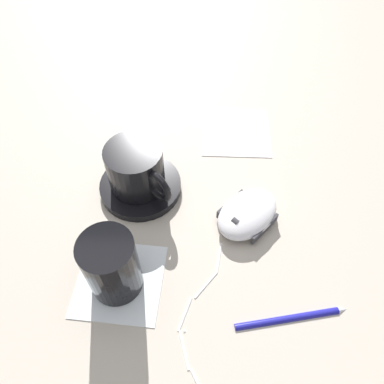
# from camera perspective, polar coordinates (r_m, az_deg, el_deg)

# --- Properties ---
(ground_plane) EXTENTS (3.00, 3.00, 0.00)m
(ground_plane) POSITION_cam_1_polar(r_m,az_deg,el_deg) (0.56, -0.58, -2.46)
(ground_plane) COLOR #B2A899
(saucer) EXTENTS (0.12, 0.12, 0.01)m
(saucer) POSITION_cam_1_polar(r_m,az_deg,el_deg) (0.58, -7.82, 0.90)
(saucer) COLOR black
(saucer) RESTS_ON ground
(coffee_cup) EXTENTS (0.09, 0.10, 0.07)m
(coffee_cup) POSITION_cam_1_polar(r_m,az_deg,el_deg) (0.55, -8.44, 3.53)
(coffee_cup) COLOR black
(coffee_cup) RESTS_ON saucer
(computer_mouse) EXTENTS (0.12, 0.12, 0.03)m
(computer_mouse) POSITION_cam_1_polar(r_m,az_deg,el_deg) (0.54, 8.43, -3.29)
(computer_mouse) COLOR silver
(computer_mouse) RESTS_ON ground
(mouse_cable) EXTENTS (0.21, 0.05, 0.00)m
(mouse_cable) POSITION_cam_1_polar(r_m,az_deg,el_deg) (0.49, 1.40, -18.32)
(mouse_cable) COLOR white
(mouse_cable) RESTS_ON ground
(napkin_under_glass) EXTENTS (0.12, 0.12, 0.00)m
(napkin_under_glass) POSITION_cam_1_polar(r_m,az_deg,el_deg) (0.51, -10.97, -13.11)
(napkin_under_glass) COLOR white
(napkin_under_glass) RESTS_ON ground
(drinking_glass) EXTENTS (0.07, 0.07, 0.10)m
(drinking_glass) POSITION_cam_1_polar(r_m,az_deg,el_deg) (0.47, -12.16, -10.91)
(drinking_glass) COLOR black
(drinking_glass) RESTS_ON napkin_under_glass
(napkin_spare) EXTENTS (0.12, 0.12, 0.00)m
(napkin_spare) POSITION_cam_1_polar(r_m,az_deg,el_deg) (0.67, 6.71, 9.11)
(napkin_spare) COLOR white
(napkin_spare) RESTS_ON ground
(pen) EXTENTS (0.03, 0.14, 0.01)m
(pen) POSITION_cam_1_polar(r_m,az_deg,el_deg) (0.50, 14.94, -17.96)
(pen) COLOR navy
(pen) RESTS_ON ground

